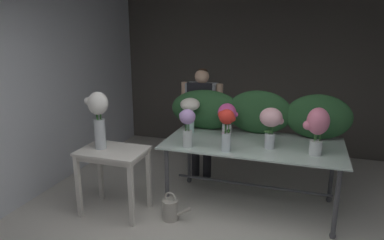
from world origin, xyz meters
name	(u,v)px	position (x,y,z in m)	size (l,w,h in m)	color
ground_plane	(232,194)	(0.00, 1.97, 0.00)	(8.67, 8.67, 0.00)	beige
wall_back	(258,67)	(0.00, 3.94, 1.47)	(4.95, 0.12, 2.94)	#4C4742
wall_left	(64,76)	(-2.47, 1.97, 1.47)	(0.12, 4.06, 2.94)	silver
display_table_glass	(252,151)	(0.28, 1.74, 0.71)	(2.06, 1.03, 0.83)	silver
side_table_white	(113,159)	(-1.23, 1.11, 0.67)	(0.75, 0.54, 0.79)	silver
florist	(202,112)	(-0.55, 2.40, 0.98)	(0.60, 0.24, 1.59)	#232328
foliage_backdrop	(252,112)	(0.20, 2.13, 1.09)	(2.27, 0.29, 0.56)	#28562D
vase_blush_freesia	(271,122)	(0.48, 1.61, 1.13)	(0.26, 0.25, 0.47)	silver
vase_fuchsia_ranunculus	(227,117)	(-0.07, 1.85, 1.09)	(0.25, 0.23, 0.43)	silver
vase_lilac_stock	(187,125)	(-0.41, 1.36, 1.09)	(0.18, 0.18, 0.44)	silver
vase_scarlet_dahlias	(227,127)	(0.04, 1.36, 1.10)	(0.20, 0.17, 0.47)	silver
vase_ivory_lilies	(190,110)	(-0.56, 1.92, 1.12)	(0.25, 0.25, 0.45)	silver
vase_rosy_carnations	(317,127)	(0.97, 1.56, 1.14)	(0.27, 0.23, 0.52)	silver
vase_white_roses_tall	(98,115)	(-1.38, 1.11, 1.19)	(0.26, 0.23, 0.66)	silver
watering_can	(171,209)	(-0.54, 1.14, 0.13)	(0.35, 0.18, 0.34)	#B7B2A8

